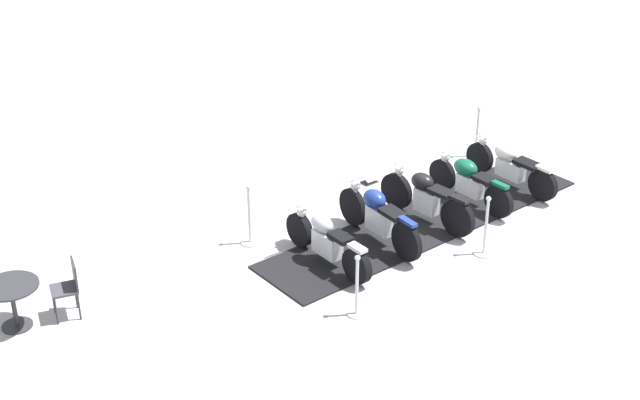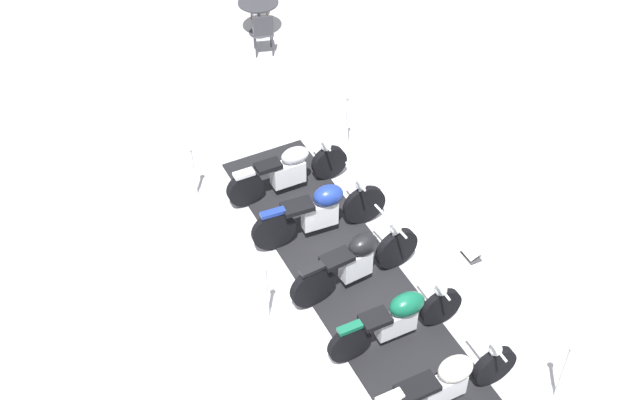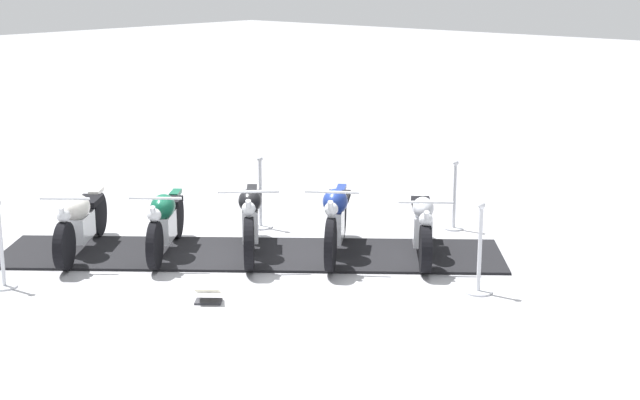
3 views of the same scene
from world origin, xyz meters
TOP-DOWN VIEW (x-y plane):
  - ground_plane at (0.00, 0.00)m, footprint 80.00×80.00m
  - display_platform at (0.00, 0.00)m, footprint 6.26×5.48m
  - motorcycle_cream at (1.78, 1.49)m, footprint 1.49×1.81m
  - motorcycle_forest at (0.87, 0.77)m, footprint 1.36×1.69m
  - motorcycle_black at (-0.02, 0.02)m, footprint 1.56×1.65m
  - motorcycle_navy at (-0.92, -0.70)m, footprint 1.35×1.88m
  - motorcycle_chrome at (-1.82, -1.44)m, footprint 1.43×1.75m
  - stanchion_left_mid at (0.89, -1.10)m, footprint 0.36×0.36m
  - stanchion_right_rear at (-3.15, -0.73)m, footprint 0.35×0.35m
  - stanchion_left_rear at (-1.36, -2.93)m, footprint 0.29×0.29m
  - stanchion_right_front at (1.36, 2.93)m, footprint 0.31×0.31m
  - info_placard at (-0.93, 1.65)m, footprint 0.37×0.35m
  - cafe_table at (-6.50, -3.25)m, footprint 0.84×0.84m
  - cafe_chair_near_table at (-5.74, -2.94)m, footprint 0.52×0.52m

SIDE VIEW (x-z plane):
  - ground_plane at x=0.00m, z-range 0.00..0.00m
  - display_platform at x=0.00m, z-range 0.00..0.04m
  - info_placard at x=-0.93m, z-range -0.03..0.16m
  - stanchion_left_mid at x=0.89m, z-range -0.22..0.88m
  - stanchion_right_rear at x=-3.15m, z-range -0.22..0.92m
  - stanchion_left_rear at x=-1.36m, z-range -0.16..0.90m
  - stanchion_right_front at x=1.36m, z-range -0.18..0.94m
  - motorcycle_chrome at x=-1.82m, z-range 0.01..0.91m
  - motorcycle_cream at x=1.78m, z-range 0.02..0.94m
  - motorcycle_forest at x=0.87m, z-range 0.04..0.96m
  - motorcycle_black at x=-0.02m, z-range 0.01..1.03m
  - motorcycle_navy at x=-0.92m, z-range 0.03..1.05m
  - cafe_chair_near_table at x=-5.74m, z-range 0.08..1.01m
  - cafe_table at x=-6.50m, z-range 0.19..0.93m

